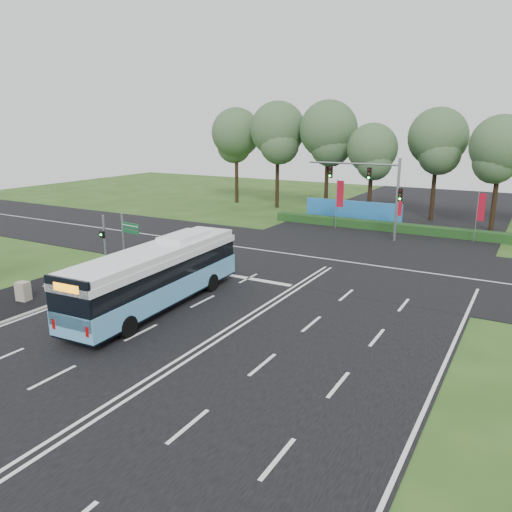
{
  "coord_description": "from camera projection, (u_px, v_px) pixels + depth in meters",
  "views": [
    {
      "loc": [
        12.35,
        -21.35,
        9.56
      ],
      "look_at": [
        -1.01,
        2.0,
        2.51
      ],
      "focal_mm": 35.0,
      "sensor_mm": 36.0,
      "label": 1
    }
  ],
  "objects": [
    {
      "name": "banner_flag_mid",
      "position": [
        398.0,
        206.0,
        44.47
      ],
      "size": [
        0.57,
        0.17,
        3.91
      ],
      "rotation": [
        0.0,
        0.0,
        0.21
      ],
      "color": "gray",
      "rests_on": "ground"
    },
    {
      "name": "road_cross",
      "position": [
        336.0,
        261.0,
        36.35
      ],
      "size": [
        120.0,
        14.0,
        0.05
      ],
      "primitive_type": "cube",
      "color": "black",
      "rests_on": "ground"
    },
    {
      "name": "kerb_strip",
      "position": [
        75.0,
        297.0,
        28.6
      ],
      "size": [
        0.25,
        18.0,
        0.12
      ],
      "primitive_type": "cube",
      "color": "gray",
      "rests_on": "ground"
    },
    {
      "name": "eucalyptus_row",
      "position": [
        366.0,
        136.0,
        52.33
      ],
      "size": [
        42.14,
        9.24,
        12.36
      ],
      "color": "black",
      "rests_on": "ground"
    },
    {
      "name": "traffic_light_gantry",
      "position": [
        377.0,
        185.0,
        42.21
      ],
      "size": [
        8.41,
        0.28,
        7.0
      ],
      "color": "gray",
      "rests_on": "ground"
    },
    {
      "name": "pedestrian_signal",
      "position": [
        104.0,
        242.0,
        32.62
      ],
      "size": [
        0.36,
        0.44,
        3.95
      ],
      "rotation": [
        0.0,
        0.0,
        -0.24
      ],
      "color": "gray",
      "rests_on": "ground"
    },
    {
      "name": "bike_path",
      "position": [
        48.0,
        290.0,
        29.76
      ],
      "size": [
        5.0,
        18.0,
        0.06
      ],
      "primitive_type": "cube",
      "color": "black",
      "rests_on": "ground"
    },
    {
      "name": "utility_cabinet",
      "position": [
        23.0,
        292.0,
        27.88
      ],
      "size": [
        0.74,
        0.65,
        1.12
      ],
      "primitive_type": "cube",
      "rotation": [
        0.0,
        0.0,
        0.13
      ],
      "color": "#A49984",
      "rests_on": "ground"
    },
    {
      "name": "banner_flag_right",
      "position": [
        480.0,
        210.0,
        41.15
      ],
      "size": [
        0.63,
        0.14,
        4.28
      ],
      "rotation": [
        0.0,
        0.0,
        -0.15
      ],
      "color": "gray",
      "rests_on": "ground"
    },
    {
      "name": "city_bus",
      "position": [
        158.0,
        275.0,
        26.68
      ],
      "size": [
        3.32,
        12.56,
        3.57
      ],
      "rotation": [
        0.0,
        0.0,
        0.06
      ],
      "color": "#58A1CE",
      "rests_on": "ground"
    },
    {
      "name": "ground",
      "position": [
        254.0,
        313.0,
        26.28
      ],
      "size": [
        120.0,
        120.0,
        0.0
      ],
      "primitive_type": "plane",
      "color": "#294A18",
      "rests_on": "ground"
    },
    {
      "name": "blue_hoarding",
      "position": [
        353.0,
        212.0,
        50.6
      ],
      "size": [
        10.0,
        0.3,
        2.2
      ],
      "primitive_type": "cube",
      "color": "#2270BB",
      "rests_on": "ground"
    },
    {
      "name": "street_sign",
      "position": [
        127.0,
        238.0,
        31.69
      ],
      "size": [
        1.64,
        0.32,
        4.24
      ],
      "rotation": [
        0.0,
        0.0,
        -0.14
      ],
      "color": "gray",
      "rests_on": "ground"
    },
    {
      "name": "road_main",
      "position": [
        254.0,
        312.0,
        26.28
      ],
      "size": [
        20.0,
        120.0,
        0.04
      ],
      "primitive_type": "cube",
      "color": "black",
      "rests_on": "ground"
    },
    {
      "name": "hedge",
      "position": [
        384.0,
        226.0,
        46.75
      ],
      "size": [
        22.0,
        1.2,
        0.8
      ],
      "primitive_type": "cube",
      "color": "#193915",
      "rests_on": "ground"
    },
    {
      "name": "banner_flag_left",
      "position": [
        339.0,
        197.0,
        47.01
      ],
      "size": [
        0.68,
        0.21,
        4.69
      ],
      "rotation": [
        0.0,
        0.0,
        0.24
      ],
      "color": "gray",
      "rests_on": "ground"
    }
  ]
}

